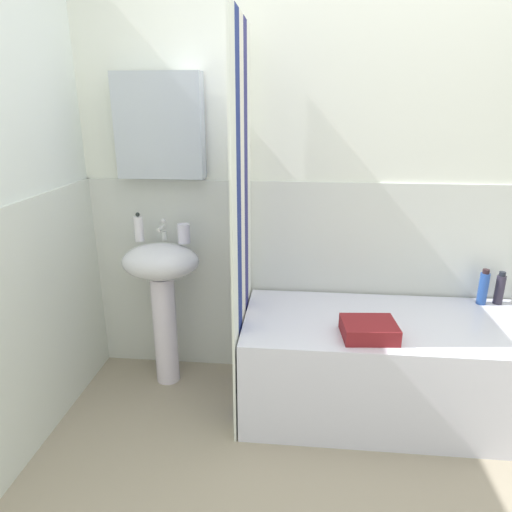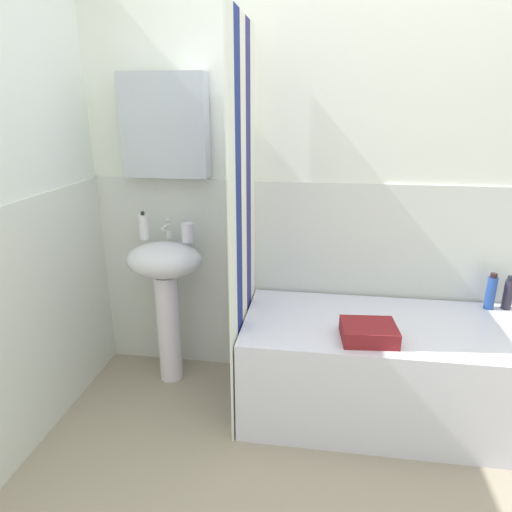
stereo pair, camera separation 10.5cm
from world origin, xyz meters
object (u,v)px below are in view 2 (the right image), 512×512
sink (166,281)px  toothbrush_cup (188,232)px  conditioner_bottle (508,294)px  towel_folded (369,332)px  soap_dispenser (144,227)px  body_wash_bottle (491,292)px  bathtub (397,370)px

sink → toothbrush_cup: bearing=21.4°
conditioner_bottle → towel_folded: (-0.78, -0.47, -0.05)m
soap_dispenser → body_wash_bottle: (1.95, 0.05, -0.31)m
soap_dispenser → toothbrush_cup: size_ratio=1.54×
soap_dispenser → toothbrush_cup: bearing=-2.7°
sink → bathtub: size_ratio=0.54×
soap_dispenser → towel_folded: soap_dispenser is taller
soap_dispenser → body_wash_bottle: 1.98m
bathtub → body_wash_bottle: size_ratio=7.83×
body_wash_bottle → sink: bearing=-176.4°
bathtub → body_wash_bottle: 0.68m
sink → bathtub: sink is taller
body_wash_bottle → towel_folded: bearing=-146.3°
toothbrush_cup → body_wash_bottle: size_ratio=0.52×
toothbrush_cup → conditioner_bottle: 1.81m
toothbrush_cup → bathtub: bearing=-10.0°
sink → bathtub: bearing=-6.9°
sink → conditioner_bottle: bearing=3.8°
sink → toothbrush_cup: (0.13, 0.05, 0.29)m
toothbrush_cup → body_wash_bottle: bearing=2.1°
conditioner_bottle → body_wash_bottle: size_ratio=0.93×
sink → towel_folded: bearing=-17.0°
soap_dispenser → conditioner_bottle: soap_dispenser is taller
soap_dispenser → bathtub: size_ratio=0.10×
towel_folded → toothbrush_cup: bearing=158.3°
sink → toothbrush_cup: size_ratio=8.06×
bathtub → body_wash_bottle: (0.50, 0.27, 0.37)m
soap_dispenser → body_wash_bottle: soap_dispenser is taller
soap_dispenser → bathtub: soap_dispenser is taller
bathtub → body_wash_bottle: body_wash_bottle is taller
bathtub → conditioner_bottle: conditioner_bottle is taller
conditioner_bottle → body_wash_bottle: bearing=-172.9°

